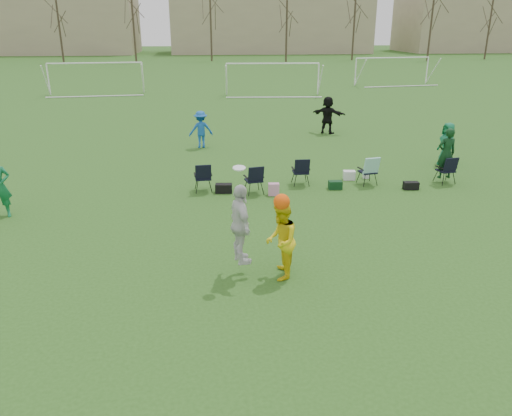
{
  "coord_description": "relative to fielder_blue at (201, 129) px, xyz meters",
  "views": [
    {
      "loc": [
        -1.52,
        -8.21,
        5.26
      ],
      "look_at": [
        -0.39,
        2.62,
        1.25
      ],
      "focal_mm": 35.0,
      "sensor_mm": 36.0,
      "label": 1
    }
  ],
  "objects": [
    {
      "name": "ground",
      "position": [
        1.68,
        -14.21,
        -0.83
      ],
      "size": [
        260.0,
        260.0,
        0.0
      ],
      "primitive_type": "plane",
      "color": "#295219",
      "rests_on": "ground"
    },
    {
      "name": "fielder_blue",
      "position": [
        0.0,
        0.0,
        0.0
      ],
      "size": [
        1.16,
        0.79,
        1.66
      ],
      "primitive_type": "imported",
      "rotation": [
        0.0,
        0.0,
        3.32
      ],
      "color": "#1753AC",
      "rests_on": "ground"
    },
    {
      "name": "fielder_green_far",
      "position": [
        9.62,
        -4.07,
        0.02
      ],
      "size": [
        0.66,
        0.9,
        1.7
      ],
      "primitive_type": "imported",
      "rotation": [
        0.0,
        0.0,
        -1.42
      ],
      "color": "#126A43",
      "rests_on": "ground"
    },
    {
      "name": "fielder_black",
      "position": [
        6.43,
        2.48,
        0.11
      ],
      "size": [
        1.75,
        1.46,
        1.88
      ],
      "primitive_type": "imported",
      "rotation": [
        0.0,
        0.0,
        2.53
      ],
      "color": "black",
      "rests_on": "ground"
    },
    {
      "name": "center_contest",
      "position": [
        1.33,
        -12.6,
        0.22
      ],
      "size": [
        1.59,
        1.19,
        2.54
      ],
      "color": "silver",
      "rests_on": "ground"
    },
    {
      "name": "sideline_setup",
      "position": [
        4.85,
        -6.31,
        -0.26
      ],
      "size": [
        9.16,
        1.81,
        1.93
      ],
      "color": "#0D3216",
      "rests_on": "ground"
    },
    {
      "name": "goal_left",
      "position": [
        -8.32,
        19.79,
        1.1
      ],
      "size": [
        7.39,
        0.76,
        2.46
      ],
      "rotation": [
        0.0,
        0.0,
        0.09
      ],
      "color": "white",
      "rests_on": "ground"
    },
    {
      "name": "goal_mid",
      "position": [
        5.68,
        17.79,
        1.1
      ],
      "size": [
        7.4,
        0.63,
        2.46
      ],
      "rotation": [
        0.0,
        0.0,
        -0.07
      ],
      "color": "white",
      "rests_on": "ground"
    },
    {
      "name": "goal_right",
      "position": [
        17.68,
        23.79,
        1.1
      ],
      "size": [
        7.35,
        1.14,
        2.46
      ],
      "rotation": [
        0.0,
        0.0,
        0.14
      ],
      "color": "white",
      "rests_on": "ground"
    },
    {
      "name": "tree_line",
      "position": [
        1.92,
        55.63,
        4.26
      ],
      "size": [
        110.28,
        3.28,
        11.4
      ],
      "color": "#382B21",
      "rests_on": "ground"
    },
    {
      "name": "building_row",
      "position": [
        8.4,
        81.79,
        5.16
      ],
      "size": [
        126.0,
        16.0,
        13.0
      ],
      "color": "tan",
      "rests_on": "ground"
    }
  ]
}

